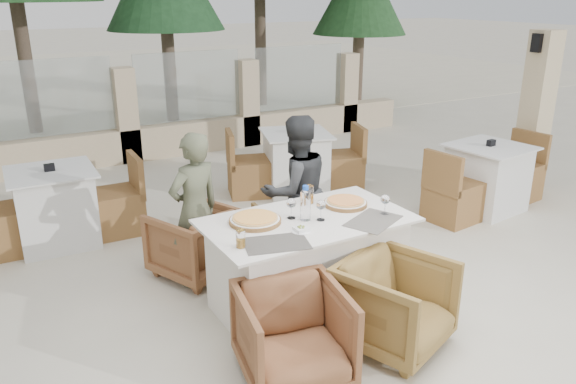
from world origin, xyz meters
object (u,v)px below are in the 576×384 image
water_bottle (305,203)px  beer_glass_left (241,239)px  armchair_far_right (291,231)px  diner_right (296,191)px  pizza_left (255,219)px  beer_glass_right (309,194)px  armchair_far_left (195,242)px  dining_table (307,264)px  wine_glass_near (321,209)px  bg_table_b (296,162)px  wine_glass_centre (291,207)px  armchair_near_left (293,335)px  wine_glass_corner (385,203)px  bg_table_a (55,207)px  armchair_near_right (395,304)px  pizza_right (345,203)px  diner_left (195,210)px  bg_table_c (487,178)px  olive_dish (301,229)px

water_bottle → beer_glass_left: 0.68m
armchair_far_right → diner_right: size_ratio=0.42×
pizza_left → beer_glass_right: 0.60m
armchair_far_right → pizza_left: bearing=47.3°
pizza_left → diner_right: bearing=40.4°
pizza_left → armchair_far_left: pizza_left is taller
dining_table → wine_glass_near: (0.08, -0.07, 0.48)m
wine_glass_near → bg_table_b: wine_glass_near is taller
pizza_left → armchair_far_right: 1.14m
dining_table → wine_glass_centre: size_ratio=8.70×
armchair_near_left → wine_glass_corner: bearing=34.3°
diner_right → bg_table_a: 2.47m
pizza_left → wine_glass_corner: (0.96, -0.36, 0.07)m
armchair_near_right → bg_table_a: bg_table_a is taller
pizza_right → water_bottle: bearing=-167.6°
wine_glass_corner → armchair_near_right: bearing=-120.2°
diner_right → wine_glass_centre: bearing=57.5°
water_bottle → wine_glass_corner: 0.64m
diner_left → bg_table_b: bearing=-155.6°
wine_glass_corner → bg_table_b: wine_glass_corner is taller
wine_glass_corner → bg_table_c: 2.65m
beer_glass_right → water_bottle: bearing=-126.3°
armchair_far_right → armchair_near_right: bearing=90.4°
wine_glass_near → pizza_right: bearing=25.2°
armchair_far_right → bg_table_a: 2.39m
armchair_far_right → armchair_near_right: (-0.08, -1.60, 0.06)m
wine_glass_near → armchair_far_right: 1.12m
pizza_right → bg_table_c: pizza_right is taller
pizza_left → beer_glass_left: beer_glass_left is taller
wine_glass_near → pizza_left: bearing=155.7°
diner_right → bg_table_c: bearing=-178.0°
armchair_near_right → beer_glass_right: bearing=73.3°
dining_table → beer_glass_right: 0.58m
armchair_near_right → diner_left: diner_left is taller
armchair_far_right → armchair_near_left: 1.79m
olive_dish → bg_table_c: size_ratio=0.07×
wine_glass_near → olive_dish: 0.28m
pizza_right → armchair_far_left: pizza_right is taller
armchair_far_left → bg_table_b: bearing=-165.3°
water_bottle → armchair_far_left: water_bottle is taller
pizza_right → wine_glass_centre: bearing=-177.8°
wine_glass_near → bg_table_c: size_ratio=0.11×
bg_table_a → olive_dish: bearing=-59.4°
beer_glass_left → bg_table_b: beer_glass_left is taller
diner_right → armchair_near_right: bearing=87.7°
wine_glass_corner → olive_dish: 0.75m
beer_glass_left → diner_right: 1.40m
wine_glass_near → armchair_near_right: bearing=-74.4°
bg_table_a → pizza_right: bearing=-46.7°
beer_glass_left → bg_table_b: size_ratio=0.08×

